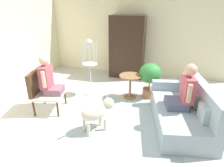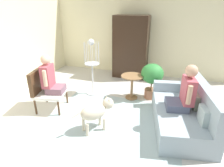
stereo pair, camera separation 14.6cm
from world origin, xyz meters
name	(u,v)px [view 2 (the right image)]	position (x,y,z in m)	size (l,w,h in m)	color
ground_plane	(105,126)	(0.00, 0.00, 0.00)	(7.80, 7.80, 0.00)	beige
back_wall	(140,34)	(0.00, 3.31, 1.32)	(6.32, 0.12, 2.64)	beige
area_rug	(110,124)	(0.09, 0.09, 0.00)	(2.73, 2.39, 0.01)	#9EB2B7
couch	(184,113)	(1.45, 0.48, 0.30)	(1.26, 1.92, 0.88)	#8EA0AD
armchair	(44,87)	(-1.52, 0.24, 0.52)	(0.75, 0.78, 0.93)	#4C331E
person_on_couch	(185,92)	(1.41, 0.44, 0.75)	(0.53, 0.57, 0.87)	#4F5672
person_on_armchair	(50,78)	(-1.36, 0.28, 0.76)	(0.49, 0.51, 0.85)	#7B5665
round_end_table	(132,83)	(0.23, 1.35, 0.42)	(0.55, 0.55, 0.61)	olive
dog	(96,111)	(-0.11, -0.16, 0.41)	(0.60, 0.67, 0.64)	beige
bird_cage_stand	(92,68)	(-0.82, 1.30, 0.72)	(0.38, 0.38, 1.46)	silver
potted_plant	(152,76)	(0.68, 1.53, 0.58)	(0.55, 0.55, 0.90)	#996047
armoire_cabinet	(131,47)	(-0.19, 2.90, 0.96)	(1.06, 0.56, 1.93)	black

